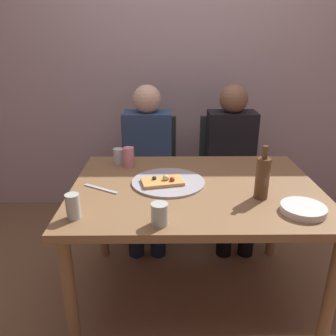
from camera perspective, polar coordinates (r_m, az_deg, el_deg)
ground_plane at (r=2.24m, az=4.04°, el=-20.55°), size 8.00×8.00×0.00m
back_wall at (r=2.99m, az=2.71°, el=17.55°), size 6.00×0.10×2.60m
dining_table at (r=1.87m, az=4.56°, el=-5.28°), size 1.32×0.97×0.74m
pizza_tray at (r=1.86m, az=0.03°, el=-2.38°), size 0.40×0.40×0.01m
pizza_slice_last at (r=1.83m, az=-0.89°, el=-2.24°), size 0.24×0.17×0.05m
wine_bottle at (r=1.71m, az=15.64°, el=-1.55°), size 0.07×0.07×0.27m
tumbler_near at (r=1.44m, az=-1.44°, el=-7.79°), size 0.07×0.07×0.10m
tumbler_far at (r=1.55m, az=-15.73°, el=-6.24°), size 0.06×0.06×0.11m
wine_glass at (r=2.15m, az=-8.36°, el=1.96°), size 0.06×0.06×0.10m
soda_can at (r=2.09m, az=-6.61°, el=1.85°), size 0.07×0.07×0.12m
plate_stack at (r=1.67m, az=21.84°, el=-6.46°), size 0.20×0.20×0.03m
table_knife at (r=1.82m, az=-11.24°, el=-3.46°), size 0.20×0.13×0.01m
chair_left at (r=2.73m, az=-3.25°, el=0.25°), size 0.44×0.44×0.90m
chair_right at (r=2.78m, az=10.00°, el=0.30°), size 0.44×0.44×0.90m
guest_in_sweater at (r=2.55m, az=-3.46°, el=1.73°), size 0.36×0.56×1.17m
guest_in_beanie at (r=2.59m, az=10.75°, el=1.75°), size 0.36×0.56×1.17m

